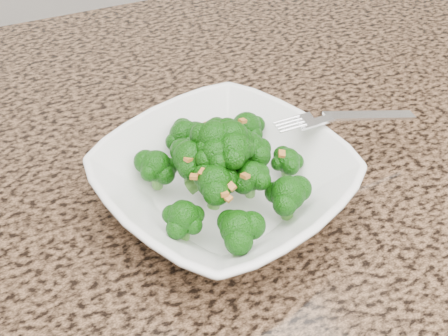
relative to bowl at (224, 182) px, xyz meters
name	(u,v)px	position (x,y,z in m)	size (l,w,h in m)	color
granite_counter	(184,246)	(-0.06, -0.03, -0.05)	(1.64, 1.04, 0.03)	brown
bowl	(224,182)	(0.00, 0.00, 0.00)	(0.25, 0.25, 0.06)	white
broccoli_pile	(224,136)	(0.00, 0.00, 0.06)	(0.22, 0.22, 0.06)	#104F09
garlic_topping	(224,108)	(0.00, 0.00, 0.09)	(0.13, 0.13, 0.01)	#C1782F
fork	(326,120)	(0.12, 0.01, 0.04)	(0.19, 0.03, 0.01)	silver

